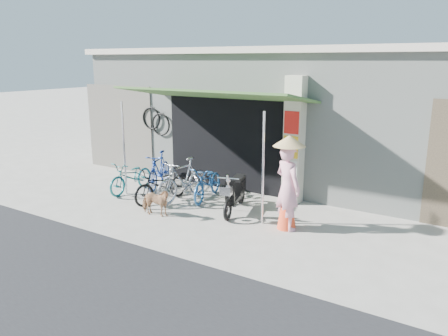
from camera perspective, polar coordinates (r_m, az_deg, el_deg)
The scene contains 13 objects.
ground at distance 9.12m, azimuth -2.30°, elevation -7.56°, with size 80.00×80.00×0.00m, color #AFA99E.
bicycle_shop at distance 13.09m, azimuth 10.39°, elevation 7.11°, with size 12.30×5.30×3.66m.
shop_pillar at distance 10.40m, azimuth 9.20°, elevation 3.55°, with size 0.42×0.44×3.00m.
awning at distance 10.37m, azimuth -1.47°, elevation 9.36°, with size 4.60×1.88×2.72m.
neighbour_left at distance 13.87m, azimuth -13.48°, elevation 5.09°, with size 2.60×0.06×2.60m, color #6B665B.
bike_teal at distance 11.54m, azimuth -11.99°, elevation -1.09°, with size 0.54×1.55×0.82m, color #166365.
bike_blue at distance 11.76m, azimuth -8.49°, elevation -0.29°, with size 0.45×1.60×0.96m, color #213F99.
bike_black at distance 10.60m, azimuth -8.10°, elevation -2.16°, with size 0.57×1.62×0.85m, color black.
bike_silver at distance 10.62m, azimuth -5.40°, elevation -1.54°, with size 0.49×1.72×1.04m, color #B0B0B5.
bike_navy at distance 10.70m, azimuth -2.11°, elevation -1.91°, with size 0.56×1.60×0.84m, color #215799.
street_dog at distance 9.69m, azimuth -8.98°, elevation -4.41°, with size 0.34×0.75×0.64m, color #9F6E54.
moped at distance 9.85m, azimuth 1.49°, elevation -3.26°, with size 0.66×1.64×0.95m.
nun at distance 8.77m, azimuth 8.34°, elevation -2.08°, with size 0.76×0.66×1.93m.
Camera 1 is at (4.82, -6.99, 3.34)m, focal length 35.00 mm.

